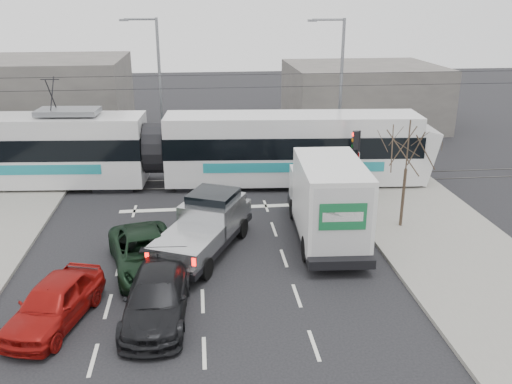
{
  "coord_description": "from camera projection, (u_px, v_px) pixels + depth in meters",
  "views": [
    {
      "loc": [
        -1.62,
        -19.91,
        10.18
      ],
      "look_at": [
        0.89,
        3.22,
        1.8
      ],
      "focal_mm": 38.0,
      "sensor_mm": 36.0,
      "label": 1
    }
  ],
  "objects": [
    {
      "name": "navy_pickup",
      "position": [
        334.0,
        178.0,
        29.29
      ],
      "size": [
        2.94,
        5.05,
        2.01
      ],
      "rotation": [
        0.0,
        0.0,
        -0.27
      ],
      "color": "black",
      "rests_on": "ground"
    },
    {
      "name": "tram",
      "position": [
        154.0,
        149.0,
        30.41
      ],
      "size": [
        29.77,
        5.24,
        6.05
      ],
      "rotation": [
        0.0,
        0.0,
        -0.08
      ],
      "color": "silver",
      "rests_on": "ground"
    },
    {
      "name": "dark_car",
      "position": [
        157.0,
        297.0,
        18.08
      ],
      "size": [
        2.34,
        5.16,
        1.46
      ],
      "primitive_type": "imported",
      "rotation": [
        0.0,
        0.0,
        -0.06
      ],
      "color": "black",
      "rests_on": "ground"
    },
    {
      "name": "red_car",
      "position": [
        54.0,
        303.0,
        17.72
      ],
      "size": [
        3.02,
        4.82,
        1.53
      ],
      "primitive_type": "imported",
      "rotation": [
        0.0,
        0.0,
        -0.29
      ],
      "color": "maroon",
      "rests_on": "ground"
    },
    {
      "name": "street_lamp_near",
      "position": [
        338.0,
        82.0,
        34.34
      ],
      "size": [
        2.38,
        0.25,
        9.0
      ],
      "color": "slate",
      "rests_on": "ground"
    },
    {
      "name": "silver_pickup",
      "position": [
        206.0,
        224.0,
        22.87
      ],
      "size": [
        4.63,
        6.7,
        2.32
      ],
      "rotation": [
        0.0,
        0.0,
        -0.43
      ],
      "color": "black",
      "rests_on": "ground"
    },
    {
      "name": "ground",
      "position": [
        243.0,
        260.0,
        22.24
      ],
      "size": [
        120.0,
        120.0,
        0.0
      ],
      "primitive_type": "plane",
      "color": "black",
      "rests_on": "ground"
    },
    {
      "name": "box_truck",
      "position": [
        327.0,
        201.0,
        23.51
      ],
      "size": [
        2.99,
        7.64,
        3.76
      ],
      "rotation": [
        0.0,
        0.0,
        -0.06
      ],
      "color": "black",
      "rests_on": "ground"
    },
    {
      "name": "building_right",
      "position": [
        362.0,
        95.0,
        45.06
      ],
      "size": [
        12.0,
        10.0,
        5.0
      ],
      "primitive_type": "cube",
      "color": "slate",
      "rests_on": "ground"
    },
    {
      "name": "bare_tree",
      "position": [
        408.0,
        150.0,
        24.06
      ],
      "size": [
        2.4,
        2.4,
        5.0
      ],
      "color": "#47382B",
      "rests_on": "ground"
    },
    {
      "name": "rails",
      "position": [
        228.0,
        182.0,
        31.59
      ],
      "size": [
        60.0,
        1.6,
        0.03
      ],
      "primitive_type": "cube",
      "color": "#33302D",
      "rests_on": "ground"
    },
    {
      "name": "green_car",
      "position": [
        145.0,
        253.0,
        21.21
      ],
      "size": [
        3.63,
        5.74,
        1.48
      ],
      "primitive_type": "imported",
      "rotation": [
        0.0,
        0.0,
        0.24
      ],
      "color": "black",
      "rests_on": "ground"
    },
    {
      "name": "street_lamp_far",
      "position": [
        157.0,
        80.0,
        35.05
      ],
      "size": [
        2.38,
        0.25,
        9.0
      ],
      "color": "slate",
      "rests_on": "ground"
    },
    {
      "name": "building_left",
      "position": [
        31.0,
        99.0,
        40.38
      ],
      "size": [
        14.0,
        10.0,
        6.0
      ],
      "primitive_type": "cube",
      "color": "slate",
      "rests_on": "ground"
    },
    {
      "name": "sidewalk_right",
      "position": [
        453.0,
        248.0,
        23.13
      ],
      "size": [
        6.0,
        60.0,
        0.15
      ],
      "primitive_type": "cube",
      "color": "gray",
      "rests_on": "ground"
    },
    {
      "name": "catenary",
      "position": [
        227.0,
        117.0,
        30.28
      ],
      "size": [
        60.0,
        0.2,
        7.0
      ],
      "color": "black",
      "rests_on": "ground"
    },
    {
      "name": "traffic_signal",
      "position": [
        356.0,
        150.0,
        28.04
      ],
      "size": [
        0.44,
        0.44,
        3.6
      ],
      "color": "black",
      "rests_on": "ground"
    }
  ]
}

